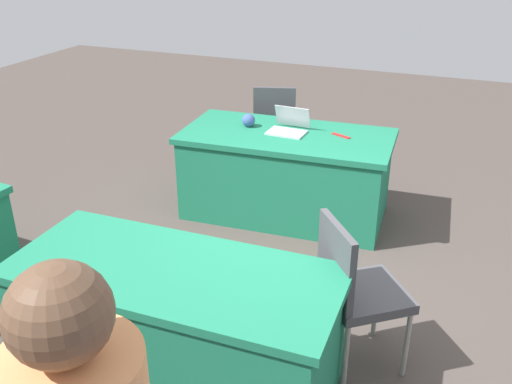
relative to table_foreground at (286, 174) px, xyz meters
name	(u,v)px	position (x,y,z in m)	size (l,w,h in m)	color
ground_plane	(284,313)	(-0.48, 1.41, -0.38)	(14.40, 14.40, 0.00)	#4C423D
table_foreground	(286,174)	(0.00, 0.00, 0.00)	(1.86, 1.00, 0.77)	#1E7A56
table_mid_left	(178,327)	(-0.13, 2.22, 0.00)	(1.80, 0.80, 0.77)	#1E7A56
chair_near_front	(355,286)	(-1.00, 1.71, 0.17)	(0.62, 0.62, 0.96)	#9E9993
chair_aisle	(275,123)	(0.42, -0.85, 0.16)	(0.55, 0.55, 0.95)	#9E9993
laptop_silver	(288,128)	(0.00, -0.05, 0.42)	(0.33, 0.31, 0.21)	silver
yarn_ball	(249,120)	(0.38, -0.05, 0.44)	(0.12, 0.12, 0.12)	#3F5999
scissors_red	(341,136)	(-0.45, -0.11, 0.38)	(0.18, 0.04, 0.01)	red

